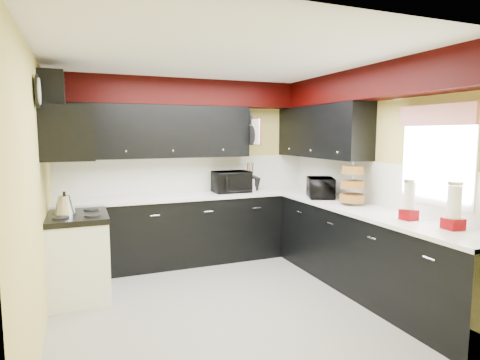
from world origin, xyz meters
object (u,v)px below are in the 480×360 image
Objects in this scene: microwave at (321,188)px; kettle at (65,205)px; utensil_crock at (250,185)px; toaster_oven at (232,182)px; knife_block at (254,184)px.

microwave is 2.17× the size of kettle.
microwave reaches higher than utensil_crock.
kettle is at bearing -160.87° from toaster_oven.
microwave is at bearing -56.41° from utensil_crock.
toaster_oven is at bearing 18.04° from kettle.
kettle is at bearing 171.38° from knife_block.
knife_block reaches higher than kettle.
utensil_crock is 0.86× the size of knife_block.
toaster_oven is 0.30m from utensil_crock.
toaster_oven reaches higher than kettle.
microwave is at bearing -43.64° from toaster_oven.
knife_block is 2.63m from kettle.
utensil_crock is at bearing 157.20° from knife_block.
knife_block is at bearing 1.94° from utensil_crock.
kettle is (-3.08, 0.19, -0.05)m from microwave.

